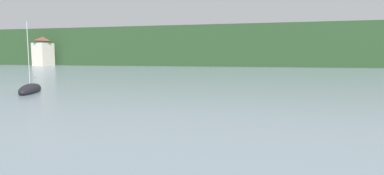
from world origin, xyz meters
The scene contains 3 objects.
wooded_hillside centered at (-12.88, 154.54, 5.26)m, with size 352.00×70.90×23.72m.
shore_building_west centered at (-65.78, 109.32, 4.48)m, with size 4.25×5.94×9.22m.
sailboat_mid_8 centered at (-15.81, 47.55, 0.25)m, with size 3.51×5.03×6.36m.
Camera 1 is at (4.47, 25.04, 3.20)m, focal length 28.89 mm.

